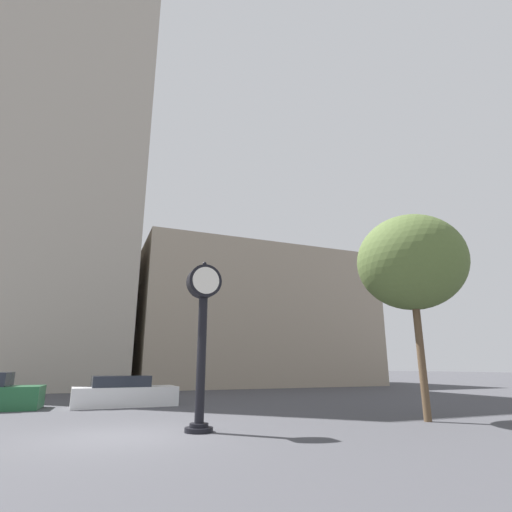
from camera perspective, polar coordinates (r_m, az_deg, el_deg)
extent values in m
plane|color=#424247|center=(11.21, -18.98, -23.23)|extent=(200.00, 200.00, 0.00)
cube|color=#ADA393|center=(38.54, -26.00, 10.15)|extent=(12.89, 12.00, 34.57)
cube|color=gray|center=(37.94, -0.59, -9.03)|extent=(20.83, 12.00, 11.78)
cylinder|color=black|center=(11.46, -8.18, -23.36)|extent=(0.75, 0.75, 0.12)
cylinder|color=black|center=(11.45, -8.15, -22.81)|extent=(0.50, 0.50, 0.10)
cylinder|color=black|center=(11.35, -7.82, -14.25)|extent=(0.25, 0.25, 3.31)
cylinder|color=black|center=(11.58, -7.44, -3.67)|extent=(0.94, 0.42, 0.94)
cylinder|color=white|center=(11.37, -7.15, -3.46)|extent=(0.77, 0.02, 0.77)
cylinder|color=white|center=(11.79, -7.72, -3.87)|extent=(0.77, 0.02, 0.77)
sphere|color=black|center=(11.70, -7.35, -1.12)|extent=(0.12, 0.12, 0.12)
cube|color=silver|center=(19.05, -18.22, -18.51)|extent=(4.34, 1.94, 0.80)
cube|color=#232833|center=(18.99, -18.72, -16.57)|extent=(2.41, 1.66, 0.46)
cylinder|color=brown|center=(14.33, 22.50, -12.92)|extent=(0.24, 0.24, 4.03)
ellipsoid|color=#516633|center=(14.73, 21.28, -0.83)|extent=(3.62, 3.62, 3.26)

